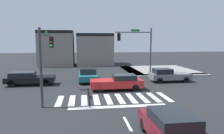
# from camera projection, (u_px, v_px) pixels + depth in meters

# --- Properties ---
(ground_plane) EXTENTS (120.00, 120.00, 0.00)m
(ground_plane) POSITION_uv_depth(u_px,v_px,m) (107.00, 86.00, 20.85)
(ground_plane) COLOR #232628
(crosswalk_near) EXTENTS (8.72, 2.92, 0.01)m
(crosswalk_near) POSITION_uv_depth(u_px,v_px,m) (114.00, 99.00, 16.43)
(crosswalk_near) COLOR silver
(crosswalk_near) RESTS_ON ground_plane
(bike_detector_marking) EXTENTS (1.17, 1.17, 0.01)m
(bike_detector_marking) POSITION_uv_depth(u_px,v_px,m) (153.00, 116.00, 12.68)
(bike_detector_marking) COLOR yellow
(bike_detector_marking) RESTS_ON ground_plane
(curb_corner_northeast) EXTENTS (10.00, 10.60, 0.15)m
(curb_corner_northeast) POSITION_uv_depth(u_px,v_px,m) (157.00, 71.00, 31.26)
(curb_corner_northeast) COLOR gray
(curb_corner_northeast) RESTS_ON ground_plane
(storefront_row) EXTENTS (13.08, 6.79, 6.23)m
(storefront_row) POSITION_uv_depth(u_px,v_px,m) (78.00, 49.00, 38.79)
(storefront_row) COLOR gray
(storefront_row) RESTS_ON ground_plane
(traffic_signal_southwest) EXTENTS (0.32, 6.03, 5.34)m
(traffic_signal_southwest) POSITION_uv_depth(u_px,v_px,m) (46.00, 50.00, 16.19)
(traffic_signal_southwest) COLOR #383A3D
(traffic_signal_southwest) RESTS_ON ground_plane
(traffic_signal_northeast) EXTENTS (4.59, 0.32, 6.03)m
(traffic_signal_northeast) POSITION_uv_depth(u_px,v_px,m) (137.00, 44.00, 26.01)
(traffic_signal_northeast) COLOR #383A3D
(traffic_signal_northeast) RESTS_ON ground_plane
(car_gray) EXTENTS (4.33, 1.87, 1.47)m
(car_gray) POSITION_uv_depth(u_px,v_px,m) (168.00, 75.00, 23.16)
(car_gray) COLOR slate
(car_gray) RESTS_ON ground_plane
(car_red) EXTENTS (4.71, 1.84, 1.40)m
(car_red) POSITION_uv_depth(u_px,v_px,m) (118.00, 82.00, 19.30)
(car_red) COLOR red
(car_red) RESTS_ON ground_plane
(car_maroon) EXTENTS (1.88, 4.69, 1.43)m
(car_maroon) POSITION_uv_depth(u_px,v_px,m) (173.00, 129.00, 9.05)
(car_maroon) COLOR maroon
(car_maroon) RESTS_ON ground_plane
(car_black) EXTENTS (4.75, 1.84, 1.35)m
(car_black) POSITION_uv_depth(u_px,v_px,m) (29.00, 78.00, 21.37)
(car_black) COLOR black
(car_black) RESTS_ON ground_plane
(car_teal) EXTENTS (1.92, 4.67, 1.49)m
(car_teal) POSITION_uv_depth(u_px,v_px,m) (88.00, 74.00, 23.42)
(car_teal) COLOR #196B70
(car_teal) RESTS_ON ground_plane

